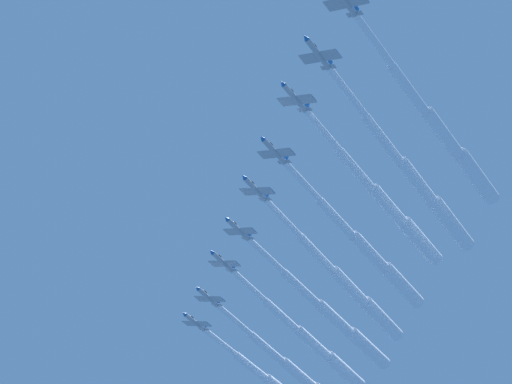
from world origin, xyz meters
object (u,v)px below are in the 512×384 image
at_px(jet_port_inner, 422,187).
at_px(jet_port_mid, 373,256).
at_px(jet_port_outer, 339,322).
at_px(jet_lead, 447,138).
at_px(jet_starboard_mid, 353,290).
at_px(jet_trail_port, 303,378).
at_px(jet_starboard_inner, 392,210).
at_px(jet_starboard_outer, 317,347).

height_order(jet_port_inner, jet_port_mid, jet_port_inner).
bearing_deg(jet_port_outer, jet_port_inner, -26.77).
distance_m(jet_lead, jet_port_outer, 72.81).
xyz_separation_m(jet_port_mid, jet_port_outer, (-26.03, 14.94, 0.43)).
height_order(jet_port_mid, jet_port_outer, jet_port_outer).
height_order(jet_lead, jet_starboard_mid, jet_starboard_mid).
distance_m(jet_lead, jet_starboard_mid, 59.08).
bearing_deg(jet_port_outer, jet_trail_port, 154.97).
bearing_deg(jet_starboard_mid, jet_port_inner, -25.63).
relative_size(jet_lead, jet_trail_port, 0.93).
distance_m(jet_lead, jet_trail_port, 101.94).
bearing_deg(jet_port_outer, jet_starboard_inner, -29.82).
bearing_deg(jet_port_inner, jet_starboard_outer, 154.42).
bearing_deg(jet_starboard_outer, jet_starboard_mid, -25.50).
distance_m(jet_starboard_mid, jet_trail_port, 42.89).
bearing_deg(jet_starboard_outer, jet_port_outer, -20.81).
height_order(jet_starboard_inner, jet_port_mid, jet_starboard_inner).
height_order(jet_port_inner, jet_trail_port, jet_trail_port).
relative_size(jet_port_mid, jet_starboard_mid, 0.96).
distance_m(jet_starboard_mid, jet_starboard_outer, 27.81).
relative_size(jet_starboard_mid, jet_port_outer, 0.98).
xyz_separation_m(jet_port_mid, jet_starboard_outer, (-39.25, 19.96, 1.14)).
bearing_deg(jet_lead, jet_trail_port, 152.98).
distance_m(jet_starboard_mid, jet_port_outer, 13.77).
bearing_deg(jet_starboard_mid, jet_starboard_inner, -29.60).
xyz_separation_m(jet_port_inner, jet_starboard_mid, (-38.38, 18.41, 0.97)).
xyz_separation_m(jet_starboard_inner, jet_port_mid, (-13.08, 7.48, -2.07)).
height_order(jet_port_outer, jet_starboard_outer, jet_starboard_outer).
xyz_separation_m(jet_lead, jet_port_mid, (-38.37, 19.03, 0.49)).
distance_m(jet_port_outer, jet_starboard_outer, 14.17).
relative_size(jet_lead, jet_starboard_mid, 0.95).
xyz_separation_m(jet_port_inner, jet_starboard_inner, (-11.14, 2.94, 1.98)).
distance_m(jet_port_mid, jet_port_outer, 30.01).
height_order(jet_lead, jet_starboard_outer, jet_starboard_outer).
distance_m(jet_lead, jet_port_mid, 42.83).
bearing_deg(jet_starboard_inner, jet_trail_port, 152.06).
distance_m(jet_port_mid, jet_starboard_mid, 16.29).
bearing_deg(jet_starboard_outer, jet_starboard_inner, -27.67).
relative_size(jet_lead, jet_port_outer, 0.93).
bearing_deg(jet_starboard_mid, jet_trail_port, 153.27).
relative_size(jet_lead, jet_starboard_inner, 1.01).
bearing_deg(jet_trail_port, jet_lead, -27.02).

